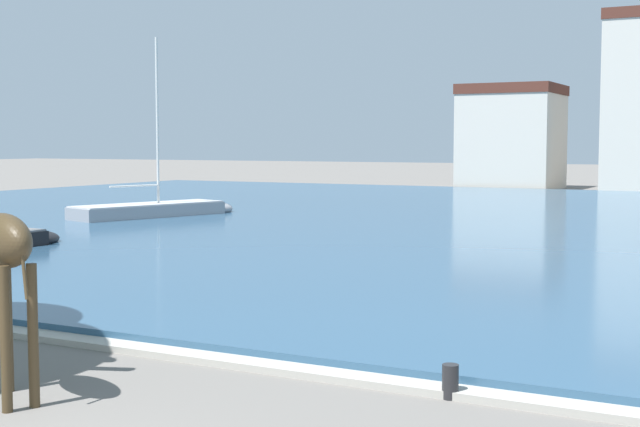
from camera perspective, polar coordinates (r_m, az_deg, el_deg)
harbor_water at (r=40.32m, az=16.90°, el=-0.69°), size 84.88×54.23×0.24m
quay_edge_coping at (r=14.67m, az=-3.93°, el=-9.71°), size 84.88×0.50×0.12m
giraffe_statue at (r=13.36m, az=-19.80°, el=-1.94°), size 2.39×1.36×4.35m
sailboat_grey at (r=42.60m, az=-10.09°, el=0.15°), size 4.40×8.78×8.57m
mooring_bollard at (r=13.11m, az=8.36°, el=-10.62°), size 0.24×0.24×0.50m
townhouse_tall_gabled at (r=73.10m, az=12.21°, el=4.83°), size 7.43×7.28×8.28m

